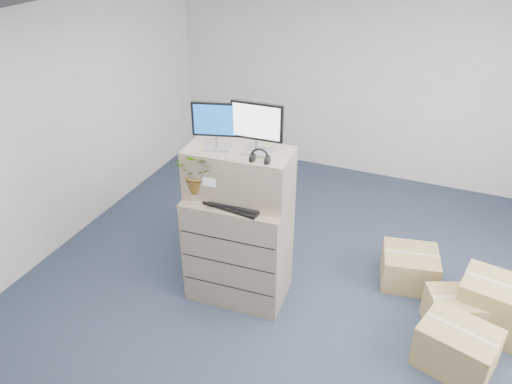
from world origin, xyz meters
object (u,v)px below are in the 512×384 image
at_px(filing_cabinet_lower, 239,248).
at_px(keyboard, 234,205).
at_px(monitor_left, 217,123).
at_px(water_bottle, 250,188).
at_px(potted_plant, 199,177).
at_px(office_chair, 228,216).
at_px(monitor_right, 257,125).

distance_m(filing_cabinet_lower, keyboard, 0.62).
height_order(monitor_left, water_bottle, monitor_left).
distance_m(keyboard, potted_plant, 0.43).
relative_size(filing_cabinet_lower, office_chair, 1.42).
distance_m(monitor_left, water_bottle, 0.70).
distance_m(keyboard, water_bottle, 0.22).
bearing_deg(filing_cabinet_lower, keyboard, -82.04).
relative_size(filing_cabinet_lower, potted_plant, 2.70).
distance_m(monitor_right, water_bottle, 0.64).
distance_m(filing_cabinet_lower, office_chair, 0.90).
height_order(monitor_right, potted_plant, monitor_right).
xyz_separation_m(filing_cabinet_lower, potted_plant, (-0.34, -0.13, 0.82)).
relative_size(keyboard, office_chair, 0.69).
bearing_deg(potted_plant, monitor_right, 20.13).
bearing_deg(potted_plant, monitor_left, 43.99).
relative_size(filing_cabinet_lower, monitor_right, 2.39).
bearing_deg(potted_plant, water_bottle, 17.77).
relative_size(monitor_left, keyboard, 0.80).
bearing_deg(monitor_left, keyboard, -48.17).
xyz_separation_m(keyboard, office_chair, (-0.50, 0.88, -0.77)).
xyz_separation_m(filing_cabinet_lower, monitor_right, (0.18, 0.06, 1.36)).
bearing_deg(potted_plant, keyboard, -0.78).
height_order(monitor_right, office_chair, monitor_right).
height_order(monitor_left, keyboard, monitor_left).
relative_size(monitor_right, office_chair, 0.59).
distance_m(potted_plant, office_chair, 1.33).
bearing_deg(keyboard, filing_cabinet_lower, 108.66).
bearing_deg(office_chair, monitor_left, 93.77).
xyz_separation_m(monitor_right, water_bottle, (-0.06, -0.04, -0.64)).
relative_size(monitor_right, water_bottle, 1.81).
distance_m(filing_cabinet_lower, monitor_right, 1.37).
xyz_separation_m(filing_cabinet_lower, office_chair, (-0.48, 0.74, -0.17)).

